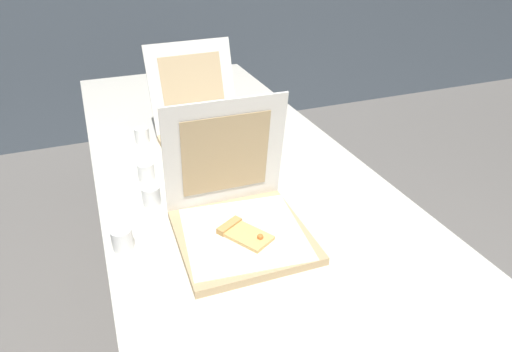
{
  "coord_description": "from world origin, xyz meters",
  "views": [
    {
      "loc": [
        -0.4,
        -0.59,
        1.47
      ],
      "look_at": [
        0.02,
        0.48,
        0.82
      ],
      "focal_mm": 30.8,
      "sensor_mm": 36.0,
      "label": 1
    }
  ],
  "objects_px": {
    "pizza_box_front": "(239,218)",
    "cup_white_mid": "(146,171)",
    "table": "(232,180)",
    "pizza_box_middle": "(208,133)",
    "cup_white_far": "(142,135)",
    "cup_white_near_left": "(122,239)",
    "cup_white_near_center": "(151,196)"
  },
  "relations": [
    {
      "from": "pizza_box_front",
      "to": "cup_white_mid",
      "type": "distance_m",
      "value": 0.42
    },
    {
      "from": "table",
      "to": "cup_white_far",
      "type": "bearing_deg",
      "value": 128.07
    },
    {
      "from": "pizza_box_middle",
      "to": "cup_white_near_center",
      "type": "height_order",
      "value": "pizza_box_middle"
    },
    {
      "from": "pizza_box_front",
      "to": "cup_white_far",
      "type": "xyz_separation_m",
      "value": [
        -0.15,
        0.67,
        -0.02
      ]
    },
    {
      "from": "cup_white_far",
      "to": "cup_white_near_left",
      "type": "relative_size",
      "value": 1.0
    },
    {
      "from": "cup_white_near_center",
      "to": "cup_white_near_left",
      "type": "bearing_deg",
      "value": -120.14
    },
    {
      "from": "pizza_box_middle",
      "to": "cup_white_near_left",
      "type": "xyz_separation_m",
      "value": [
        -0.37,
        -0.49,
        -0.02
      ]
    },
    {
      "from": "pizza_box_front",
      "to": "cup_white_near_left",
      "type": "distance_m",
      "value": 0.3
    },
    {
      "from": "pizza_box_front",
      "to": "cup_white_mid",
      "type": "relative_size",
      "value": 6.09
    },
    {
      "from": "cup_white_mid",
      "to": "pizza_box_middle",
      "type": "bearing_deg",
      "value": 32.98
    },
    {
      "from": "table",
      "to": "pizza_box_middle",
      "type": "relative_size",
      "value": 5.55
    },
    {
      "from": "cup_white_far",
      "to": "cup_white_mid",
      "type": "distance_m",
      "value": 0.29
    },
    {
      "from": "table",
      "to": "pizza_box_front",
      "type": "relative_size",
      "value": 6.85
    },
    {
      "from": "cup_white_far",
      "to": "cup_white_near_left",
      "type": "bearing_deg",
      "value": -103.09
    },
    {
      "from": "pizza_box_middle",
      "to": "cup_white_far",
      "type": "relative_size",
      "value": 7.51
    },
    {
      "from": "cup_white_mid",
      "to": "cup_white_near_left",
      "type": "bearing_deg",
      "value": -108.89
    },
    {
      "from": "pizza_box_front",
      "to": "cup_white_near_center",
      "type": "xyz_separation_m",
      "value": [
        -0.19,
        0.23,
        -0.02
      ]
    },
    {
      "from": "cup_white_far",
      "to": "table",
      "type": "bearing_deg",
      "value": -51.93
    },
    {
      "from": "table",
      "to": "pizza_box_middle",
      "type": "distance_m",
      "value": 0.22
    },
    {
      "from": "cup_white_far",
      "to": "cup_white_near_left",
      "type": "xyz_separation_m",
      "value": [
        -0.14,
        -0.62,
        0.0
      ]
    },
    {
      "from": "cup_white_near_left",
      "to": "cup_white_far",
      "type": "bearing_deg",
      "value": 76.91
    },
    {
      "from": "cup_white_far",
      "to": "cup_white_near_center",
      "type": "relative_size",
      "value": 1.0
    },
    {
      "from": "pizza_box_front",
      "to": "cup_white_near_center",
      "type": "relative_size",
      "value": 6.09
    },
    {
      "from": "cup_white_mid",
      "to": "cup_white_near_left",
      "type": "height_order",
      "value": "same"
    },
    {
      "from": "pizza_box_middle",
      "to": "cup_white_near_left",
      "type": "height_order",
      "value": "pizza_box_middle"
    },
    {
      "from": "cup_white_near_center",
      "to": "table",
      "type": "bearing_deg",
      "value": 23.32
    },
    {
      "from": "cup_white_mid",
      "to": "cup_white_near_center",
      "type": "relative_size",
      "value": 1.0
    },
    {
      "from": "cup_white_near_left",
      "to": "cup_white_near_center",
      "type": "distance_m",
      "value": 0.21
    },
    {
      "from": "table",
      "to": "cup_white_mid",
      "type": "height_order",
      "value": "cup_white_mid"
    },
    {
      "from": "pizza_box_front",
      "to": "cup_white_far",
      "type": "bearing_deg",
      "value": 104.19
    },
    {
      "from": "pizza_box_front",
      "to": "cup_white_mid",
      "type": "bearing_deg",
      "value": 116.98
    },
    {
      "from": "pizza_box_front",
      "to": "pizza_box_middle",
      "type": "height_order",
      "value": "pizza_box_front"
    }
  ]
}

